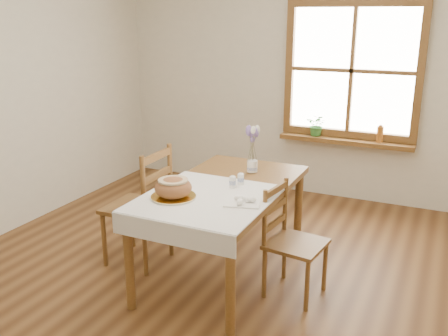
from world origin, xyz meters
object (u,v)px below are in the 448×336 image
(dining_table, at_px, (224,197))
(chair_right, at_px, (296,242))
(flower_vase, at_px, (252,167))
(chair_left, at_px, (137,205))
(bread_plate, at_px, (173,197))

(dining_table, relative_size, chair_right, 1.89)
(chair_right, distance_m, flower_vase, 0.82)
(chair_right, height_order, flower_vase, same)
(chair_left, bearing_deg, bread_plate, 60.34)
(chair_left, height_order, bread_plate, chair_left)
(chair_right, relative_size, flower_vase, 8.68)
(chair_left, relative_size, flower_vase, 10.32)
(dining_table, relative_size, bread_plate, 5.07)
(dining_table, distance_m, chair_right, 0.66)
(dining_table, xyz_separation_m, chair_right, (0.61, -0.06, -0.24))
(dining_table, bearing_deg, bread_plate, -117.44)
(chair_left, height_order, chair_right, chair_left)
(chair_right, xyz_separation_m, bread_plate, (-0.83, -0.35, 0.34))
(dining_table, xyz_separation_m, chair_left, (-0.76, -0.10, -0.16))
(dining_table, height_order, chair_left, chair_left)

